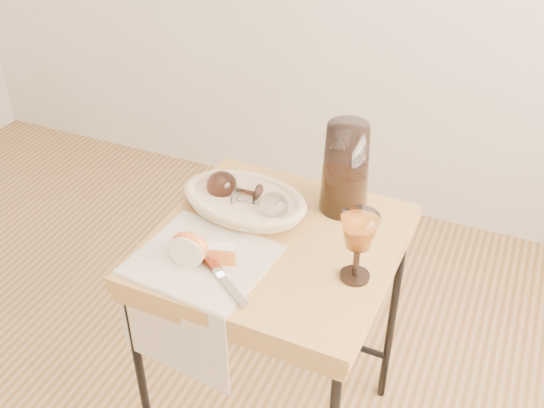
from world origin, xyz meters
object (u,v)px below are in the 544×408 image
at_px(goblet_lying_a, 237,190).
at_px(wine_goblet, 358,247).
at_px(side_table, 275,344).
at_px(table_knife, 220,274).
at_px(pitcher, 346,168).
at_px(bread_basket, 245,203).
at_px(tea_towel, 203,259).
at_px(goblet_lying_b, 257,203).
at_px(apple_half, 189,247).

distance_m(goblet_lying_a, wine_goblet, 0.40).
height_order(side_table, table_knife, table_knife).
relative_size(goblet_lying_a, wine_goblet, 0.75).
height_order(pitcher, wine_goblet, pitcher).
relative_size(bread_basket, wine_goblet, 1.71).
relative_size(tea_towel, goblet_lying_b, 2.47).
relative_size(tea_towel, bread_basket, 1.01).
bearing_deg(wine_goblet, goblet_lying_a, 158.07).
height_order(goblet_lying_a, table_knife, goblet_lying_a).
xyz_separation_m(bread_basket, pitcher, (0.23, 0.12, 0.10)).
distance_m(bread_basket, table_knife, 0.27).
xyz_separation_m(side_table, apple_half, (-0.15, -0.16, 0.43)).
bearing_deg(pitcher, goblet_lying_b, -147.58).
bearing_deg(tea_towel, table_knife, -26.24).
height_order(tea_towel, table_knife, table_knife).
height_order(side_table, apple_half, apple_half).
bearing_deg(tea_towel, goblet_lying_b, 81.92).
height_order(tea_towel, goblet_lying_b, goblet_lying_b).
distance_m(bread_basket, goblet_lying_b, 0.05).
bearing_deg(tea_towel, pitcher, 60.93).
xyz_separation_m(tea_towel, goblet_lying_a, (-0.02, 0.23, 0.05)).
bearing_deg(tea_towel, wine_goblet, 19.39).
distance_m(side_table, pitcher, 0.55).
distance_m(goblet_lying_a, goblet_lying_b, 0.08).
bearing_deg(apple_half, goblet_lying_a, 83.89).
height_order(goblet_lying_b, apple_half, apple_half).
distance_m(side_table, bread_basket, 0.43).
bearing_deg(goblet_lying_b, pitcher, 34.47).
bearing_deg(apple_half, side_table, 41.66).
distance_m(tea_towel, apple_half, 0.05).
xyz_separation_m(apple_half, table_knife, (0.09, -0.02, -0.03)).
xyz_separation_m(goblet_lying_a, apple_half, (-0.00, -0.25, -0.00)).
xyz_separation_m(bread_basket, wine_goblet, (0.34, -0.14, 0.06)).
bearing_deg(bread_basket, goblet_lying_a, 158.57).
bearing_deg(pitcher, table_knife, -117.63).
relative_size(side_table, bread_basket, 2.48).
bearing_deg(pitcher, side_table, -123.05).
relative_size(side_table, goblet_lying_a, 5.67).
relative_size(bread_basket, pitcher, 1.07).
xyz_separation_m(goblet_lying_b, wine_goblet, (0.30, -0.12, 0.04)).
xyz_separation_m(goblet_lying_a, goblet_lying_b, (0.07, -0.03, -0.00)).
bearing_deg(bread_basket, goblet_lying_b, -16.67).
xyz_separation_m(goblet_lying_b, apple_half, (-0.07, -0.22, -0.00)).
bearing_deg(apple_half, bread_basket, 77.56).
height_order(side_table, goblet_lying_a, goblet_lying_a).
xyz_separation_m(tea_towel, goblet_lying_b, (0.05, 0.20, 0.05)).
relative_size(tea_towel, pitcher, 1.07).
height_order(tea_towel, pitcher, pitcher).
bearing_deg(table_knife, goblet_lying_a, 143.14).
distance_m(wine_goblet, apple_half, 0.39).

